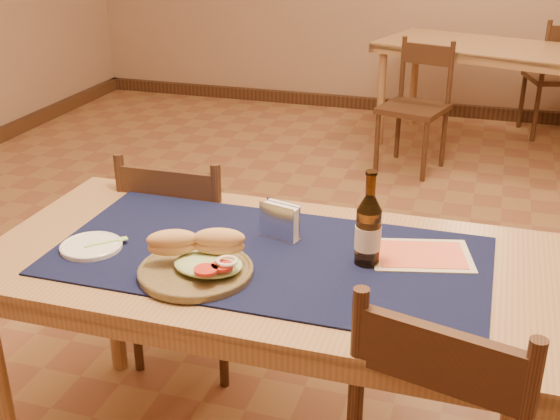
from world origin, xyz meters
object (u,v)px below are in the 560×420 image
(main_table, at_px, (270,282))
(back_table, at_px, (490,57))
(beer_bottle, at_px, (368,230))
(napkin_holder, at_px, (280,222))
(chair_main_far, at_px, (189,254))
(sandwich_plate, at_px, (199,263))

(main_table, distance_m, back_table, 3.49)
(back_table, xyz_separation_m, beer_bottle, (-0.22, -3.43, 0.19))
(main_table, distance_m, napkin_holder, 0.18)
(chair_main_far, xyz_separation_m, napkin_holder, (0.46, -0.35, 0.35))
(sandwich_plate, relative_size, beer_bottle, 1.15)
(back_table, bearing_deg, beer_bottle, -93.67)
(chair_main_far, height_order, sandwich_plate, chair_main_far)
(back_table, xyz_separation_m, sandwich_plate, (-0.63, -3.62, 0.12))
(chair_main_far, distance_m, beer_bottle, 0.94)
(sandwich_plate, relative_size, napkin_holder, 2.34)
(chair_main_far, bearing_deg, beer_bottle, -30.28)
(napkin_holder, bearing_deg, back_table, 81.64)
(back_table, xyz_separation_m, napkin_holder, (-0.49, -3.35, 0.14))
(chair_main_far, height_order, napkin_holder, chair_main_far)
(chair_main_far, bearing_deg, main_table, -44.78)
(main_table, xyz_separation_m, back_table, (0.49, 3.46, 0.00))
(chair_main_far, bearing_deg, sandwich_plate, -62.57)
(chair_main_far, relative_size, napkin_holder, 6.77)
(main_table, xyz_separation_m, chair_main_far, (-0.47, 0.46, -0.21))
(main_table, xyz_separation_m, napkin_holder, (-0.00, 0.11, 0.14))
(chair_main_far, relative_size, beer_bottle, 3.32)
(chair_main_far, relative_size, sandwich_plate, 2.89)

